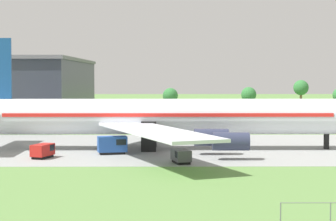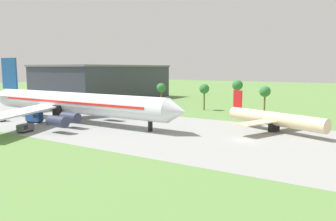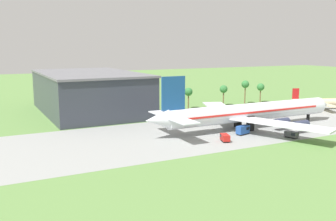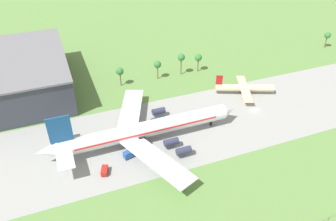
% 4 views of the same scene
% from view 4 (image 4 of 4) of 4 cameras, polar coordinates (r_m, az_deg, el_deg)
% --- Properties ---
extents(ground_plane, '(600.00, 600.00, 0.00)m').
position_cam_4_polar(ground_plane, '(143.76, 14.85, 0.04)').
color(ground_plane, '#5B8442').
extents(taxiway_strip, '(320.00, 44.00, 0.02)m').
position_cam_4_polar(taxiway_strip, '(143.76, 14.85, 0.05)').
color(taxiway_strip, gray).
rests_on(taxiway_strip, ground_plane).
extents(jet_airliner, '(74.84, 61.95, 18.38)m').
position_cam_4_polar(jet_airliner, '(119.66, -4.23, -3.37)').
color(jet_airliner, silver).
rests_on(jet_airliner, ground_plane).
extents(regional_aircraft, '(25.44, 23.27, 9.28)m').
position_cam_4_polar(regional_aircraft, '(152.64, 13.13, 3.86)').
color(regional_aircraft, beige).
rests_on(regional_aircraft, ground_plane).
extents(baggage_tug, '(2.90, 4.23, 1.94)m').
position_cam_4_polar(baggage_tug, '(111.38, 0.01, -9.68)').
color(baggage_tug, black).
rests_on(baggage_tug, ground_plane).
extents(fuel_truck, '(3.19, 4.38, 2.10)m').
position_cam_4_polar(fuel_truck, '(111.87, -10.99, -10.20)').
color(fuel_truck, black).
rests_on(fuel_truck, ground_plane).
extents(catering_van, '(4.80, 2.98, 2.81)m').
position_cam_4_polar(catering_van, '(115.97, -6.61, -7.50)').
color(catering_van, black).
rests_on(catering_van, ground_plane).
extents(terminal_building, '(36.72, 61.20, 16.50)m').
position_cam_4_polar(terminal_building, '(163.01, -23.54, 5.93)').
color(terminal_building, '#333842').
rests_on(terminal_building, ground_plane).
extents(palm_tree_row, '(126.36, 3.60, 11.18)m').
position_cam_4_polar(palm_tree_row, '(167.55, 5.98, 9.32)').
color(palm_tree_row, brown).
rests_on(palm_tree_row, ground_plane).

